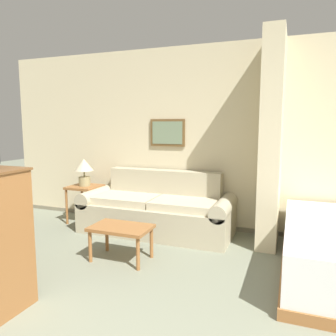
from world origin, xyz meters
name	(u,v)px	position (x,y,z in m)	size (l,w,h in m)	color
wall_back	(220,139)	(0.00, 3.51, 1.29)	(7.07, 0.16, 2.60)	beige
wall_partition_pillar	(271,141)	(0.72, 3.10, 1.30)	(0.24, 0.70, 2.60)	beige
couch	(157,210)	(-0.77, 3.03, 0.30)	(2.11, 0.84, 0.84)	#B7AD8E
coffee_table	(121,231)	(-0.77, 1.99, 0.33)	(0.66, 0.43, 0.39)	#996033
side_table	(85,192)	(-1.98, 3.06, 0.47)	(0.45, 0.45, 0.57)	#996033
table_lamp	(84,169)	(-1.98, 3.06, 0.83)	(0.29, 0.29, 0.42)	tan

